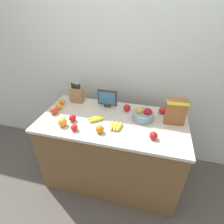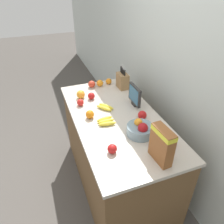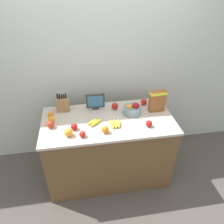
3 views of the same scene
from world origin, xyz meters
name	(u,v)px [view 2 (image 2 of 3)]	position (x,y,z in m)	size (l,w,h in m)	color
ground_plane	(115,180)	(0.00, 0.00, 0.00)	(14.00, 14.00, 0.00)	#514C47
wall_back	(178,66)	(0.00, 0.60, 1.30)	(9.00, 0.06, 2.60)	silver
counter	(116,152)	(0.00, 0.00, 0.45)	(1.52, 0.76, 0.89)	brown
knife_block	(123,81)	(-0.51, 0.28, 0.98)	(0.15, 0.10, 0.28)	#937047
small_monitor	(135,95)	(-0.12, 0.24, 1.01)	(0.22, 0.03, 0.21)	#2D2D2D
cereal_box	(162,144)	(0.61, 0.09, 1.04)	(0.20, 0.09, 0.27)	brown
fruit_bowl	(140,129)	(0.31, 0.09, 0.94)	(0.22, 0.22, 0.14)	gray
banana_bunch_left	(106,121)	(0.06, -0.12, 0.91)	(0.13, 0.15, 0.04)	yellow
banana_bunch_right	(105,107)	(-0.16, -0.05, 0.91)	(0.18, 0.16, 0.04)	yellow
apple_front	(142,115)	(0.11, 0.21, 0.93)	(0.08, 0.08, 0.08)	red
apple_rear	(170,140)	(0.50, 0.25, 0.93)	(0.08, 0.08, 0.08)	red
apple_rightmost	(92,84)	(-0.64, -0.05, 0.93)	(0.08, 0.08, 0.08)	red
apple_near_bananas	(80,102)	(-0.30, -0.26, 0.93)	(0.07, 0.07, 0.07)	red
apple_leftmost	(112,149)	(0.43, -0.20, 0.93)	(0.07, 0.07, 0.07)	red
apple_middle	(91,96)	(-0.39, -0.12, 0.93)	(0.07, 0.07, 0.07)	red
orange_back_center	(90,114)	(-0.06, -0.23, 0.93)	(0.08, 0.08, 0.08)	orange
orange_front_right	(81,94)	(-0.45, -0.22, 0.94)	(0.09, 0.09, 0.09)	orange
orange_front_center	(100,83)	(-0.64, 0.05, 0.93)	(0.08, 0.08, 0.08)	orange
orange_front_left	(109,81)	(-0.66, 0.16, 0.93)	(0.07, 0.07, 0.07)	orange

